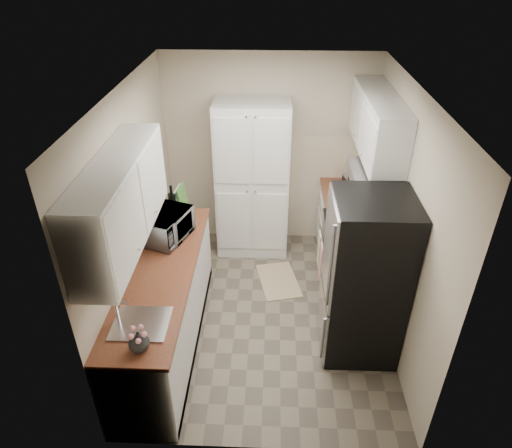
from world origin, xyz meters
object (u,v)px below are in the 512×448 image
pantry_cabinet (252,180)px  electric_range (352,260)px  refrigerator (365,279)px  wine_bottle (172,202)px  toaster_oven (358,187)px  microwave (167,226)px

pantry_cabinet → electric_range: pantry_cabinet is taller
refrigerator → wine_bottle: size_ratio=4.99×
pantry_cabinet → wine_bottle: pantry_cabinet is taller
toaster_oven → refrigerator: bearing=-107.2°
electric_range → microwave: size_ratio=2.12×
pantry_cabinet → wine_bottle: (-0.85, -0.76, 0.09)m
pantry_cabinet → electric_range: bearing=-38.2°
microwave → wine_bottle: wine_bottle is taller
microwave → wine_bottle: size_ratio=1.57×
pantry_cabinet → microwave: (-0.82, -1.21, 0.07)m
refrigerator → wine_bottle: refrigerator is taller
electric_range → microwave: 2.10m
electric_range → refrigerator: bearing=-92.5°
pantry_cabinet → toaster_oven: pantry_cabinet is taller
pantry_cabinet → refrigerator: bearing=-56.5°
pantry_cabinet → toaster_oven: bearing=-7.9°
microwave → toaster_oven: (2.11, 1.03, -0.04)m
pantry_cabinet → toaster_oven: 1.30m
electric_range → wine_bottle: size_ratio=3.32×
wine_bottle → pantry_cabinet: bearing=41.5°
electric_range → toaster_oven: size_ratio=2.97×
refrigerator → microwave: 2.04m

